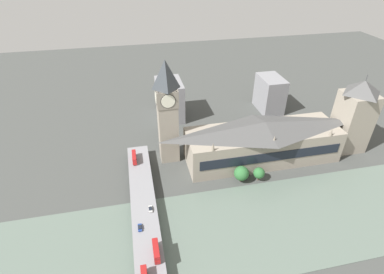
{
  "coord_description": "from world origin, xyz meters",
  "views": [
    {
      "loc": [
        -129.49,
        70.46,
        122.43
      ],
      "look_at": [
        23.35,
        37.71,
        19.66
      ],
      "focal_mm": 28.0,
      "sensor_mm": 36.0,
      "label": 1
    }
  ],
  "objects": [
    {
      "name": "victoria_tower",
      "position": [
        17.87,
        -71.2,
        25.0
      ],
      "size": [
        19.5,
        19.5,
        54.0
      ],
      "color": "gray",
      "rests_on": "ground_plane"
    },
    {
      "name": "tree_embankment_mid",
      "position": [
        -2.84,
        2.12,
        5.71
      ],
      "size": [
        6.89,
        6.89,
        9.18
      ],
      "color": "brown",
      "rests_on": "ground_plane"
    },
    {
      "name": "tree_embankment_near",
      "position": [
        -1.54,
        12.86,
        6.3
      ],
      "size": [
        8.94,
        8.94,
        10.78
      ],
      "color": "brown",
      "rests_on": "ground_plane"
    },
    {
      "name": "city_block_west",
      "position": [
        82.2,
        -41.89,
        14.47
      ],
      "size": [
        27.78,
        17.53,
        28.95
      ],
      "color": "gray",
      "rests_on": "ground_plane"
    },
    {
      "name": "clock_tower",
      "position": [
        31.55,
        51.42,
        35.93
      ],
      "size": [
        13.15,
        13.15,
        67.55
      ],
      "color": "gray",
      "rests_on": "ground_plane"
    },
    {
      "name": "city_block_center",
      "position": [
        87.1,
        42.49,
        15.35
      ],
      "size": [
        29.92,
        19.9,
        30.71
      ],
      "color": "gray",
      "rests_on": "ground_plane"
    },
    {
      "name": "double_decker_bus_mid",
      "position": [
        -46.05,
        68.64,
        8.95
      ],
      "size": [
        10.46,
        2.63,
        4.98
      ],
      "color": "red",
      "rests_on": "road_bridge"
    },
    {
      "name": "double_decker_bus_rear",
      "position": [
        24.56,
        74.54,
        8.83
      ],
      "size": [
        11.24,
        2.48,
        4.71
      ],
      "color": "red",
      "rests_on": "road_bridge"
    },
    {
      "name": "ground_plane",
      "position": [
        0.0,
        0.0,
        0.0
      ],
      "size": [
        600.0,
        600.0,
        0.0
      ],
      "primitive_type": "plane",
      "color": "#424442"
    },
    {
      "name": "car_southbound_mid",
      "position": [
        -30.07,
        74.83,
        6.89
      ],
      "size": [
        4.53,
        1.89,
        1.35
      ],
      "color": "navy",
      "rests_on": "road_bridge"
    },
    {
      "name": "parliament_hall",
      "position": [
        17.82,
        -8.0,
        13.85
      ],
      "size": [
        30.1,
        98.9,
        27.88
      ],
      "color": "gray",
      "rests_on": "ground_plane"
    },
    {
      "name": "river_water",
      "position": [
        -35.34,
        0.0,
        0.15
      ],
      "size": [
        58.69,
        360.0,
        0.3
      ],
      "primitive_type": "cube",
      "color": "slate",
      "rests_on": "ground_plane"
    },
    {
      "name": "road_bridge",
      "position": [
        -35.34,
        72.01,
        5.07
      ],
      "size": [
        149.37,
        13.25,
        6.22
      ],
      "color": "slate",
      "rests_on": "ground_plane"
    },
    {
      "name": "car_northbound_mid",
      "position": [
        -19.17,
        68.76,
        6.9
      ],
      "size": [
        4.47,
        1.86,
        1.36
      ],
      "color": "silver",
      "rests_on": "road_bridge"
    }
  ]
}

